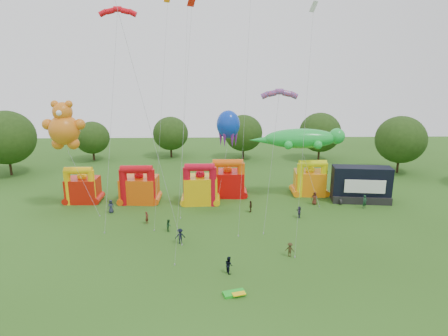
{
  "coord_description": "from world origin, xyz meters",
  "views": [
    {
      "loc": [
        1.54,
        -30.7,
        20.39
      ],
      "look_at": [
        2.73,
        18.0,
        7.49
      ],
      "focal_mm": 32.0,
      "sensor_mm": 36.0,
      "label": 1
    }
  ],
  "objects_px": {
    "spectator_0": "(111,206)",
    "spectator_4": "(251,206)",
    "stage_trailer": "(361,185)",
    "octopus_kite": "(225,156)",
    "bouncy_castle_2": "(200,187)",
    "bouncy_castle_0": "(82,188)",
    "gecko_kite": "(304,153)",
    "teddy_bear_kite": "(75,158)"
  },
  "relations": [
    {
      "from": "bouncy_castle_0",
      "to": "stage_trailer",
      "type": "bearing_deg",
      "value": -0.93
    },
    {
      "from": "gecko_kite",
      "to": "spectator_4",
      "type": "height_order",
      "value": "gecko_kite"
    },
    {
      "from": "bouncy_castle_2",
      "to": "stage_trailer",
      "type": "distance_m",
      "value": 24.19
    },
    {
      "from": "bouncy_castle_0",
      "to": "gecko_kite",
      "type": "xyz_separation_m",
      "value": [
        33.44,
        1.04,
        4.97
      ]
    },
    {
      "from": "bouncy_castle_0",
      "to": "teddy_bear_kite",
      "type": "distance_m",
      "value": 6.73
    },
    {
      "from": "bouncy_castle_0",
      "to": "spectator_4",
      "type": "xyz_separation_m",
      "value": [
        24.87,
        -4.85,
        -1.35
      ]
    },
    {
      "from": "bouncy_castle_2",
      "to": "gecko_kite",
      "type": "bearing_deg",
      "value": 7.13
    },
    {
      "from": "bouncy_castle_2",
      "to": "gecko_kite",
      "type": "relative_size",
      "value": 0.44
    },
    {
      "from": "bouncy_castle_2",
      "to": "teddy_bear_kite",
      "type": "height_order",
      "value": "teddy_bear_kite"
    },
    {
      "from": "bouncy_castle_0",
      "to": "gecko_kite",
      "type": "relative_size",
      "value": 0.39
    },
    {
      "from": "gecko_kite",
      "to": "spectator_0",
      "type": "distance_m",
      "value": 29.37
    },
    {
      "from": "bouncy_castle_2",
      "to": "stage_trailer",
      "type": "height_order",
      "value": "bouncy_castle_2"
    },
    {
      "from": "stage_trailer",
      "to": "octopus_kite",
      "type": "distance_m",
      "value": 21.09
    },
    {
      "from": "teddy_bear_kite",
      "to": "spectator_0",
      "type": "xyz_separation_m",
      "value": [
        4.64,
        -0.86,
        -6.73
      ]
    },
    {
      "from": "bouncy_castle_0",
      "to": "spectator_4",
      "type": "bearing_deg",
      "value": -11.04
    },
    {
      "from": "bouncy_castle_0",
      "to": "octopus_kite",
      "type": "relative_size",
      "value": 0.43
    },
    {
      "from": "bouncy_castle_2",
      "to": "spectator_0",
      "type": "bearing_deg",
      "value": -163.06
    },
    {
      "from": "octopus_kite",
      "to": "spectator_4",
      "type": "bearing_deg",
      "value": -65.67
    },
    {
      "from": "gecko_kite",
      "to": "spectator_4",
      "type": "bearing_deg",
      "value": -145.47
    },
    {
      "from": "bouncy_castle_2",
      "to": "spectator_0",
      "type": "xyz_separation_m",
      "value": [
        -12.38,
        -3.77,
        -1.49
      ]
    },
    {
      "from": "stage_trailer",
      "to": "octopus_kite",
      "type": "relative_size",
      "value": 0.67
    },
    {
      "from": "bouncy_castle_2",
      "to": "octopus_kite",
      "type": "distance_m",
      "value": 6.6
    },
    {
      "from": "octopus_kite",
      "to": "spectator_4",
      "type": "height_order",
      "value": "octopus_kite"
    },
    {
      "from": "bouncy_castle_2",
      "to": "teddy_bear_kite",
      "type": "relative_size",
      "value": 0.41
    },
    {
      "from": "bouncy_castle_2",
      "to": "octopus_kite",
      "type": "relative_size",
      "value": 0.48
    },
    {
      "from": "bouncy_castle_0",
      "to": "gecko_kite",
      "type": "distance_m",
      "value": 33.82
    },
    {
      "from": "teddy_bear_kite",
      "to": "octopus_kite",
      "type": "xyz_separation_m",
      "value": [
        20.75,
        6.61,
        -1.26
      ]
    },
    {
      "from": "teddy_bear_kite",
      "to": "spectator_4",
      "type": "distance_m",
      "value": 25.17
    },
    {
      "from": "gecko_kite",
      "to": "bouncy_castle_2",
      "type": "bearing_deg",
      "value": -172.87
    },
    {
      "from": "spectator_4",
      "to": "gecko_kite",
      "type": "bearing_deg",
      "value": 144.28
    },
    {
      "from": "stage_trailer",
      "to": "spectator_4",
      "type": "relative_size",
      "value": 5.23
    },
    {
      "from": "stage_trailer",
      "to": "spectator_4",
      "type": "height_order",
      "value": "stage_trailer"
    },
    {
      "from": "bouncy_castle_2",
      "to": "spectator_4",
      "type": "xyz_separation_m",
      "value": [
        7.18,
        -3.92,
        -1.58
      ]
    },
    {
      "from": "stage_trailer",
      "to": "bouncy_castle_0",
      "type": "bearing_deg",
      "value": 179.07
    },
    {
      "from": "bouncy_castle_2",
      "to": "stage_trailer",
      "type": "relative_size",
      "value": 0.72
    },
    {
      "from": "teddy_bear_kite",
      "to": "octopus_kite",
      "type": "distance_m",
      "value": 21.81
    },
    {
      "from": "spectator_4",
      "to": "stage_trailer",
      "type": "bearing_deg",
      "value": 123.54
    },
    {
      "from": "bouncy_castle_2",
      "to": "teddy_bear_kite",
      "type": "xyz_separation_m",
      "value": [
        -17.02,
        -2.91,
        5.25
      ]
    },
    {
      "from": "octopus_kite",
      "to": "bouncy_castle_2",
      "type": "bearing_deg",
      "value": -135.21
    },
    {
      "from": "bouncy_castle_0",
      "to": "stage_trailer",
      "type": "distance_m",
      "value": 41.89
    },
    {
      "from": "bouncy_castle_0",
      "to": "bouncy_castle_2",
      "type": "height_order",
      "value": "bouncy_castle_2"
    },
    {
      "from": "spectator_0",
      "to": "spectator_4",
      "type": "height_order",
      "value": "spectator_0"
    }
  ]
}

